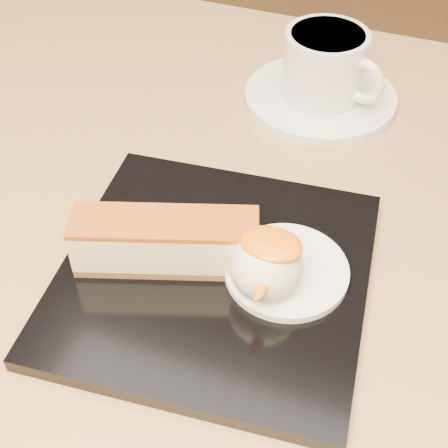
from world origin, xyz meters
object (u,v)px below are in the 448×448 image
at_px(dessert_plate, 214,275).
at_px(coffee_cup, 326,64).
at_px(ice_cream_scoop, 266,266).
at_px(table, 173,356).
at_px(cheesecake, 166,242).
at_px(saucer, 320,97).

bearing_deg(dessert_plate, coffee_cup, 86.22).
bearing_deg(ice_cream_scoop, coffee_cup, 95.18).
distance_m(dessert_plate, coffee_cup, 0.26).
relative_size(dessert_plate, ice_cream_scoop, 4.36).
bearing_deg(table, cheesecake, -52.88).
bearing_deg(coffee_cup, dessert_plate, -72.20).
height_order(ice_cream_scoop, coffee_cup, coffee_cup).
relative_size(dessert_plate, coffee_cup, 2.14).
bearing_deg(saucer, coffee_cup, -21.58).
distance_m(table, coffee_cup, 0.32).
distance_m(ice_cream_scoop, saucer, 0.26).
height_order(table, cheesecake, cheesecake).
distance_m(ice_cream_scoop, coffee_cup, 0.26).
bearing_deg(table, ice_cream_scoop, -13.36).
bearing_deg(cheesecake, dessert_plate, -10.59).
bearing_deg(coffee_cup, saucer, -180.00).
bearing_deg(ice_cream_scoop, table, 166.64).
bearing_deg(saucer, cheesecake, -100.92).
distance_m(table, cheesecake, 0.19).
height_order(cheesecake, saucer, cheesecake).
distance_m(dessert_plate, saucer, 0.25).
relative_size(table, dessert_plate, 3.64).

